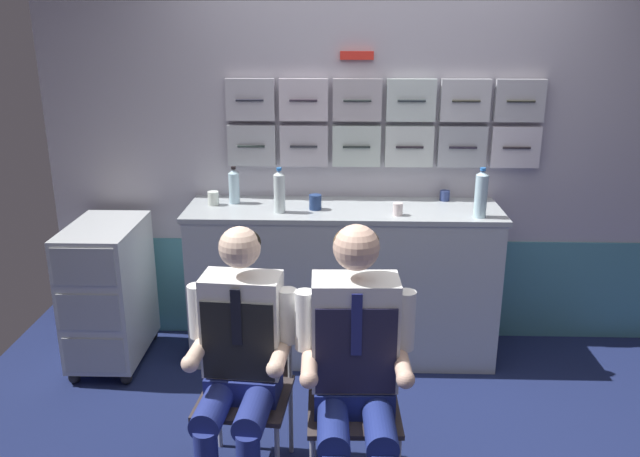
{
  "coord_description": "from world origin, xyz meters",
  "views": [
    {
      "loc": [
        -0.25,
        -2.64,
        2.04
      ],
      "look_at": [
        -0.34,
        0.21,
        1.12
      ],
      "focal_mm": 36.2,
      "sensor_mm": 36.0,
      "label": 1
    }
  ],
  "objects_px": {
    "crew_member_center": "(355,361)",
    "coffee_cup_white": "(315,202)",
    "folding_chair_left": "(249,369)",
    "crew_member_left": "(239,355)",
    "folding_chair_center": "(353,381)",
    "service_trolley": "(109,290)",
    "water_bottle_tall": "(481,194)"
  },
  "relations": [
    {
      "from": "folding_chair_center",
      "to": "coffee_cup_white",
      "type": "relative_size",
      "value": 9.15
    },
    {
      "from": "crew_member_left",
      "to": "folding_chair_center",
      "type": "bearing_deg",
      "value": 8.34
    },
    {
      "from": "service_trolley",
      "to": "water_bottle_tall",
      "type": "relative_size",
      "value": 3.09
    },
    {
      "from": "folding_chair_left",
      "to": "water_bottle_tall",
      "type": "height_order",
      "value": "water_bottle_tall"
    },
    {
      "from": "service_trolley",
      "to": "folding_chair_left",
      "type": "xyz_separation_m",
      "value": [
        0.99,
        -0.94,
        0.02
      ]
    },
    {
      "from": "folding_chair_center",
      "to": "water_bottle_tall",
      "type": "height_order",
      "value": "water_bottle_tall"
    },
    {
      "from": "service_trolley",
      "to": "coffee_cup_white",
      "type": "height_order",
      "value": "coffee_cup_white"
    },
    {
      "from": "folding_chair_left",
      "to": "folding_chair_center",
      "type": "relative_size",
      "value": 1.0
    },
    {
      "from": "crew_member_center",
      "to": "coffee_cup_white",
      "type": "bearing_deg",
      "value": 99.47
    },
    {
      "from": "crew_member_center",
      "to": "water_bottle_tall",
      "type": "xyz_separation_m",
      "value": [
        0.73,
        1.17,
        0.41
      ]
    },
    {
      "from": "folding_chair_center",
      "to": "crew_member_center",
      "type": "xyz_separation_m",
      "value": [
        0.0,
        -0.16,
        0.19
      ]
    },
    {
      "from": "service_trolley",
      "to": "crew_member_left",
      "type": "height_order",
      "value": "crew_member_left"
    },
    {
      "from": "crew_member_left",
      "to": "crew_member_center",
      "type": "bearing_deg",
      "value": -9.65
    },
    {
      "from": "folding_chair_left",
      "to": "water_bottle_tall",
      "type": "xyz_separation_m",
      "value": [
        1.22,
        0.93,
        0.6
      ]
    },
    {
      "from": "crew_member_center",
      "to": "coffee_cup_white",
      "type": "xyz_separation_m",
      "value": [
        -0.22,
        1.3,
        0.32
      ]
    },
    {
      "from": "service_trolley",
      "to": "crew_member_center",
      "type": "bearing_deg",
      "value": -38.77
    },
    {
      "from": "crew_member_center",
      "to": "coffee_cup_white",
      "type": "height_order",
      "value": "crew_member_center"
    },
    {
      "from": "crew_member_center",
      "to": "crew_member_left",
      "type": "bearing_deg",
      "value": 170.35
    },
    {
      "from": "service_trolley",
      "to": "water_bottle_tall",
      "type": "distance_m",
      "value": 2.29
    },
    {
      "from": "crew_member_left",
      "to": "coffee_cup_white",
      "type": "height_order",
      "value": "crew_member_left"
    },
    {
      "from": "folding_chair_center",
      "to": "coffee_cup_white",
      "type": "xyz_separation_m",
      "value": [
        -0.21,
        1.14,
        0.51
      ]
    },
    {
      "from": "folding_chair_left",
      "to": "coffee_cup_white",
      "type": "bearing_deg",
      "value": 75.66
    },
    {
      "from": "folding_chair_left",
      "to": "crew_member_center",
      "type": "bearing_deg",
      "value": -26.78
    },
    {
      "from": "crew_member_center",
      "to": "coffee_cup_white",
      "type": "relative_size",
      "value": 14.01
    },
    {
      "from": "water_bottle_tall",
      "to": "folding_chair_left",
      "type": "bearing_deg",
      "value": -142.59
    },
    {
      "from": "coffee_cup_white",
      "to": "crew_member_left",
      "type": "bearing_deg",
      "value": -103.14
    },
    {
      "from": "folding_chair_center",
      "to": "crew_member_center",
      "type": "relative_size",
      "value": 0.65
    },
    {
      "from": "folding_chair_left",
      "to": "folding_chair_center",
      "type": "distance_m",
      "value": 0.49
    },
    {
      "from": "crew_member_left",
      "to": "coffee_cup_white",
      "type": "xyz_separation_m",
      "value": [
        0.28,
        1.22,
        0.35
      ]
    },
    {
      "from": "service_trolley",
      "to": "crew_member_left",
      "type": "relative_size",
      "value": 0.73
    },
    {
      "from": "folding_chair_center",
      "to": "crew_member_center",
      "type": "bearing_deg",
      "value": -88.26
    },
    {
      "from": "folding_chair_center",
      "to": "folding_chair_left",
      "type": "bearing_deg",
      "value": 169.67
    }
  ]
}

